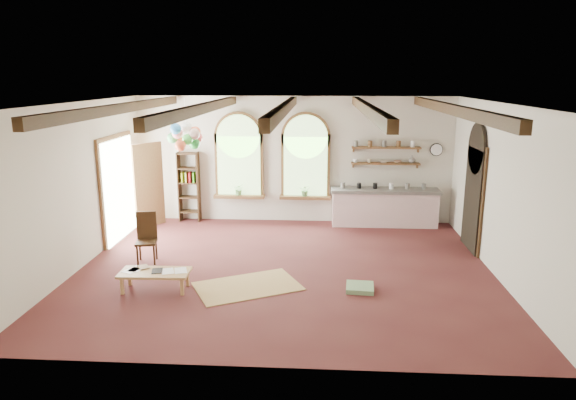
# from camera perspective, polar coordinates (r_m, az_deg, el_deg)

# --- Properties ---
(floor) EXTENTS (8.00, 8.00, 0.00)m
(floor) POSITION_cam_1_polar(r_m,az_deg,el_deg) (10.13, -0.39, -7.67)
(floor) COLOR #572524
(floor) RESTS_ON ground
(ceiling_beams) EXTENTS (6.20, 6.80, 0.18)m
(ceiling_beams) POSITION_cam_1_polar(r_m,az_deg,el_deg) (9.46, -0.42, 10.12)
(ceiling_beams) COLOR #3D2B13
(ceiling_beams) RESTS_ON ceiling
(window_left) EXTENTS (1.30, 0.28, 2.20)m
(window_left) POSITION_cam_1_polar(r_m,az_deg,el_deg) (13.17, -5.48, 4.61)
(window_left) COLOR brown
(window_left) RESTS_ON floor
(window_right) EXTENTS (1.30, 0.28, 2.20)m
(window_right) POSITION_cam_1_polar(r_m,az_deg,el_deg) (13.01, 1.96, 4.55)
(window_right) COLOR brown
(window_right) RESTS_ON floor
(left_doorway) EXTENTS (0.10, 1.90, 2.50)m
(left_doorway) POSITION_cam_1_polar(r_m,az_deg,el_deg) (12.39, -18.35, 1.14)
(left_doorway) COLOR brown
(left_doorway) RESTS_ON floor
(right_doorway) EXTENTS (0.10, 1.30, 2.40)m
(right_doorway) POSITION_cam_1_polar(r_m,az_deg,el_deg) (11.69, 19.83, 0.06)
(right_doorway) COLOR black
(right_doorway) RESTS_ON floor
(kitchen_counter) EXTENTS (2.68, 0.62, 0.94)m
(kitchen_counter) POSITION_cam_1_polar(r_m,az_deg,el_deg) (13.12, 10.66, -0.76)
(kitchen_counter) COLOR #F6D1D5
(kitchen_counter) RESTS_ON floor
(wall_shelf_lower) EXTENTS (1.70, 0.24, 0.04)m
(wall_shelf_lower) POSITION_cam_1_polar(r_m,az_deg,el_deg) (13.08, 10.77, 4.00)
(wall_shelf_lower) COLOR brown
(wall_shelf_lower) RESTS_ON wall_back
(wall_shelf_upper) EXTENTS (1.70, 0.24, 0.04)m
(wall_shelf_upper) POSITION_cam_1_polar(r_m,az_deg,el_deg) (13.02, 10.84, 5.74)
(wall_shelf_upper) COLOR brown
(wall_shelf_upper) RESTS_ON wall_back
(wall_clock) EXTENTS (0.32, 0.04, 0.32)m
(wall_clock) POSITION_cam_1_polar(r_m,az_deg,el_deg) (13.31, 16.17, 5.40)
(wall_clock) COLOR black
(wall_clock) RESTS_ON wall_back
(bookshelf) EXTENTS (0.53, 0.32, 1.80)m
(bookshelf) POSITION_cam_1_polar(r_m,az_deg,el_deg) (13.46, -10.95, 1.45)
(bookshelf) COLOR #3D2B13
(bookshelf) RESTS_ON floor
(coffee_table) EXTENTS (1.23, 0.59, 0.35)m
(coffee_table) POSITION_cam_1_polar(r_m,az_deg,el_deg) (9.37, -14.58, -7.92)
(coffee_table) COLOR #AC874F
(coffee_table) RESTS_ON floor
(side_chair) EXTENTS (0.47, 0.47, 1.02)m
(side_chair) POSITION_cam_1_polar(r_m,az_deg,el_deg) (10.79, -15.40, -5.17)
(side_chair) COLOR #3D2B13
(side_chair) RESTS_ON floor
(floor_mat) EXTENTS (2.11, 1.81, 0.02)m
(floor_mat) POSITION_cam_1_polar(r_m,az_deg,el_deg) (9.35, -4.51, -9.53)
(floor_mat) COLOR tan
(floor_mat) RESTS_ON floor
(floor_cushion) EXTENTS (0.51, 0.51, 0.08)m
(floor_cushion) POSITION_cam_1_polar(r_m,az_deg,el_deg) (9.27, 7.99, -9.61)
(floor_cushion) COLOR gray
(floor_cushion) RESTS_ON floor
(water_jug_a) EXTENTS (0.32, 0.32, 0.62)m
(water_jug_a) POSITION_cam_1_polar(r_m,az_deg,el_deg) (13.38, 15.70, -1.69)
(water_jug_a) COLOR #6098CF
(water_jug_a) RESTS_ON floor
(water_jug_b) EXTENTS (0.31, 0.31, 0.59)m
(water_jug_b) POSITION_cam_1_polar(r_m,az_deg,el_deg) (13.34, 14.88, -1.72)
(water_jug_b) COLOR #6098CF
(water_jug_b) RESTS_ON floor
(balloon_cluster) EXTENTS (0.82, 0.93, 1.16)m
(balloon_cluster) POSITION_cam_1_polar(r_m,az_deg,el_deg) (12.03, -11.30, 6.93)
(balloon_cluster) COLOR white
(balloon_cluster) RESTS_ON floor
(table_book) EXTENTS (0.28, 0.30, 0.02)m
(table_book) POSITION_cam_1_polar(r_m,az_deg,el_deg) (9.56, -16.26, -7.27)
(table_book) COLOR olive
(table_book) RESTS_ON coffee_table
(tablet) EXTENTS (0.23, 0.29, 0.01)m
(tablet) POSITION_cam_1_polar(r_m,az_deg,el_deg) (9.36, -14.33, -7.64)
(tablet) COLOR black
(tablet) RESTS_ON coffee_table
(potted_plant_left) EXTENTS (0.27, 0.23, 0.30)m
(potted_plant_left) POSITION_cam_1_polar(r_m,az_deg,el_deg) (13.21, -5.47, 1.18)
(potted_plant_left) COLOR #598C4C
(potted_plant_left) RESTS_ON window_left
(potted_plant_right) EXTENTS (0.27, 0.23, 0.30)m
(potted_plant_right) POSITION_cam_1_polar(r_m,az_deg,el_deg) (13.05, 1.92, 1.09)
(potted_plant_right) COLOR #598C4C
(potted_plant_right) RESTS_ON window_right
(shelf_cup_a) EXTENTS (0.12, 0.10, 0.10)m
(shelf_cup_a) POSITION_cam_1_polar(r_m,az_deg,el_deg) (12.99, 7.49, 4.37)
(shelf_cup_a) COLOR white
(shelf_cup_a) RESTS_ON wall_shelf_lower
(shelf_cup_b) EXTENTS (0.10, 0.10, 0.09)m
(shelf_cup_b) POSITION_cam_1_polar(r_m,az_deg,el_deg) (13.02, 9.03, 4.33)
(shelf_cup_b) COLOR beige
(shelf_cup_b) RESTS_ON wall_shelf_lower
(shelf_bowl_a) EXTENTS (0.22, 0.22, 0.05)m
(shelf_bowl_a) POSITION_cam_1_polar(r_m,az_deg,el_deg) (13.07, 10.56, 4.21)
(shelf_bowl_a) COLOR beige
(shelf_bowl_a) RESTS_ON wall_shelf_lower
(shelf_bowl_b) EXTENTS (0.20, 0.20, 0.06)m
(shelf_bowl_b) POSITION_cam_1_polar(r_m,az_deg,el_deg) (13.11, 12.08, 4.19)
(shelf_bowl_b) COLOR #8C664C
(shelf_bowl_b) RESTS_ON wall_shelf_lower
(shelf_vase) EXTENTS (0.18, 0.18, 0.19)m
(shelf_vase) POSITION_cam_1_polar(r_m,az_deg,el_deg) (13.16, 13.61, 4.43)
(shelf_vase) COLOR slate
(shelf_vase) RESTS_ON wall_shelf_lower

